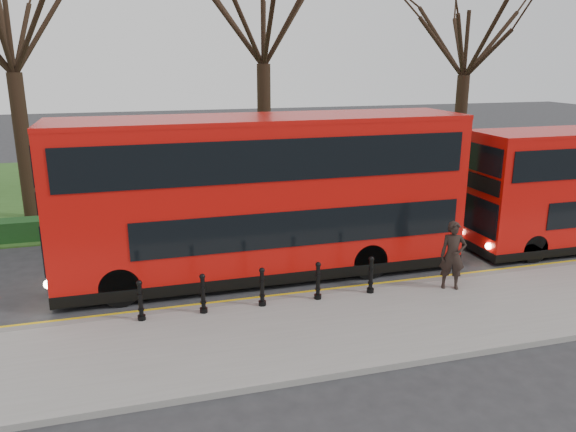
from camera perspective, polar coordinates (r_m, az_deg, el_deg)
name	(u,v)px	position (r m, az deg, el deg)	size (l,w,h in m)	color
ground	(280,288)	(16.43, -0.81, -7.29)	(120.00, 120.00, 0.00)	#28282B
pavement	(313,332)	(13.79, 2.54, -11.67)	(60.00, 4.00, 0.15)	gray
kerb	(290,299)	(15.51, 0.17, -8.42)	(60.00, 0.25, 0.16)	slate
grass_verge	(207,182)	(30.54, -8.24, 3.45)	(60.00, 18.00, 0.06)	#2B4F1A
hedge	(236,214)	(22.58, -5.35, 0.17)	(60.00, 0.90, 0.80)	black
yellow_line_outer	(287,297)	(15.80, -0.13, -8.22)	(60.00, 0.10, 0.01)	yellow
yellow_line_inner	(285,294)	(15.98, -0.33, -7.94)	(60.00, 0.10, 0.01)	yellow
tree_left	(7,21)	(24.97, -26.61, 17.31)	(6.87, 6.87, 10.74)	black
tree_mid	(263,15)	(25.37, -2.56, 19.72)	(7.22, 7.22, 11.29)	black
tree_right	(467,36)	(29.34, 17.73, 17.01)	(6.57, 6.57, 10.27)	black
bollard_row	(262,288)	(14.78, -2.65, -7.28)	(6.32, 0.15, 1.00)	black
bus_lead	(263,198)	(16.73, -2.53, 1.88)	(12.09, 2.77, 4.81)	red
pedestrian	(453,255)	(16.34, 16.39, -3.86)	(0.71, 0.47, 1.95)	black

